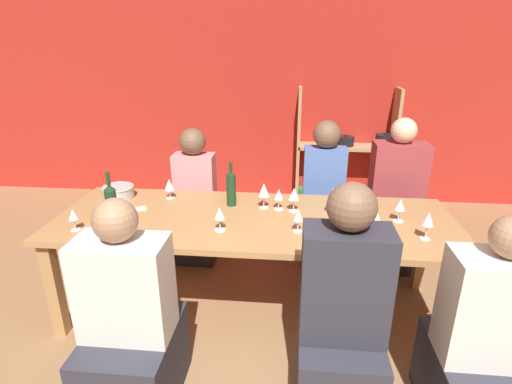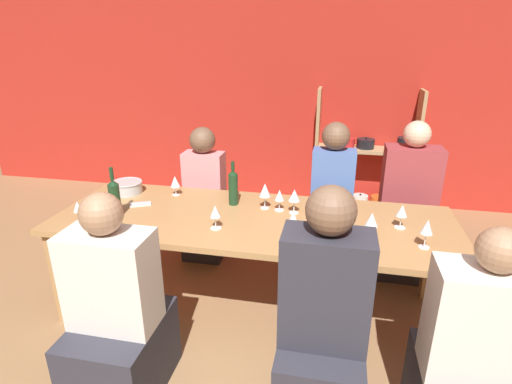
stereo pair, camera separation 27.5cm
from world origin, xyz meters
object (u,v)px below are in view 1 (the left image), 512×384
(wine_glass_empty_c, at_px, (294,194))
(wine_glass_white_e, at_px, (375,215))
(cell_phone, at_px, (136,209))
(wine_glass_red_a, at_px, (279,195))
(person_near_a, at_px, (131,335))
(person_near_b, at_px, (340,332))
(shelf_unit, at_px, (345,167))
(dining_table, at_px, (255,228))
(wine_glass_white_c, at_px, (169,185))
(person_far_a, at_px, (196,210))
(wine_bottle_green, at_px, (231,188))
(wine_glass_white_a, at_px, (428,220))
(wine_glass_empty_d, at_px, (298,215))
(wine_glass_empty_a, at_px, (220,214))
(wine_glass_empty_b, at_px, (73,215))
(mixing_bowl, at_px, (118,192))
(person_far_b, at_px, (322,209))
(person_near_c, at_px, (483,358))
(person_far_c, at_px, (393,212))
(wine_glass_white_b, at_px, (400,206))
(wine_bottle_dark, at_px, (111,203))
(wine_glass_white_d, at_px, (264,190))
(wine_glass_red_b, at_px, (333,196))

(wine_glass_empty_c, bearing_deg, wine_glass_white_e, -32.30)
(cell_phone, bearing_deg, wine_glass_red_a, 6.20)
(person_near_a, relative_size, person_near_b, 0.93)
(cell_phone, bearing_deg, shelf_unit, 50.56)
(dining_table, xyz_separation_m, wine_glass_empty_c, (0.26, 0.14, 0.20))
(wine_glass_white_c, distance_m, person_far_a, 0.59)
(wine_bottle_green, distance_m, person_near_a, 1.21)
(wine_glass_white_a, bearing_deg, wine_glass_white_c, 163.91)
(wine_bottle_green, xyz_separation_m, wine_glass_empty_d, (0.48, -0.39, -0.02))
(wine_glass_empty_d, bearing_deg, wine_bottle_green, 141.20)
(wine_glass_empty_a, distance_m, wine_glass_empty_b, 0.92)
(mixing_bowl, relative_size, wine_glass_white_e, 1.34)
(person_far_a, xyz_separation_m, person_far_b, (1.11, 0.04, 0.03))
(wine_glass_white_e, relative_size, person_near_c, 0.15)
(wine_glass_empty_a, relative_size, cell_phone, 0.96)
(wine_glass_white_e, bearing_deg, person_near_b, -111.61)
(wine_bottle_green, xyz_separation_m, cell_phone, (-0.66, -0.15, -0.13))
(wine_glass_white_e, height_order, person_far_c, person_far_c)
(wine_glass_white_b, relative_size, wine_glass_empty_a, 0.99)
(shelf_unit, relative_size, wine_glass_empty_b, 9.49)
(person_near_a, bearing_deg, cell_phone, 107.91)
(wine_glass_white_c, relative_size, wine_glass_empty_a, 0.98)
(wine_glass_empty_a, height_order, person_far_c, person_far_c)
(wine_glass_red_a, distance_m, person_far_b, 0.79)
(person_near_b, bearing_deg, wine_glass_red_a, 111.13)
(wine_glass_white_c, relative_size, person_near_c, 0.13)
(wine_bottle_dark, height_order, wine_glass_empty_a, wine_bottle_dark)
(mixing_bowl, relative_size, wine_bottle_green, 0.73)
(dining_table, relative_size, person_far_a, 2.28)
(shelf_unit, height_order, person_near_a, shelf_unit)
(wine_glass_white_c, height_order, wine_glass_empty_a, wine_glass_empty_a)
(dining_table, distance_m, wine_bottle_green, 0.35)
(wine_glass_white_c, relative_size, wine_glass_empty_c, 0.89)
(wine_glass_white_b, distance_m, cell_phone, 1.82)
(wine_glass_empty_d, bearing_deg, wine_glass_empty_b, -175.31)
(wine_glass_white_a, relative_size, wine_glass_empty_d, 1.12)
(wine_bottle_green, distance_m, wine_glass_white_c, 0.50)
(mixing_bowl, distance_m, person_far_c, 2.29)
(wine_glass_white_c, bearing_deg, wine_glass_white_a, -16.09)
(wine_glass_empty_b, xyz_separation_m, person_far_a, (0.52, 1.03, -0.38))
(wine_bottle_green, height_order, wine_bottle_dark, wine_bottle_dark)
(wine_glass_white_d, height_order, person_far_a, person_far_a)
(wine_glass_red_b, bearing_deg, wine_glass_empty_c, 178.49)
(wine_glass_white_d, height_order, person_near_a, person_near_a)
(wine_bottle_green, relative_size, wine_glass_empty_d, 2.07)
(wine_glass_white_b, distance_m, person_near_a, 1.81)
(wine_glass_white_d, xyz_separation_m, wine_glass_empty_d, (0.24, -0.36, -0.02))
(wine_glass_white_e, xyz_separation_m, person_far_b, (-0.25, 0.95, -0.38))
(wine_glass_empty_c, relative_size, person_near_a, 0.15)
(shelf_unit, relative_size, wine_bottle_green, 4.21)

